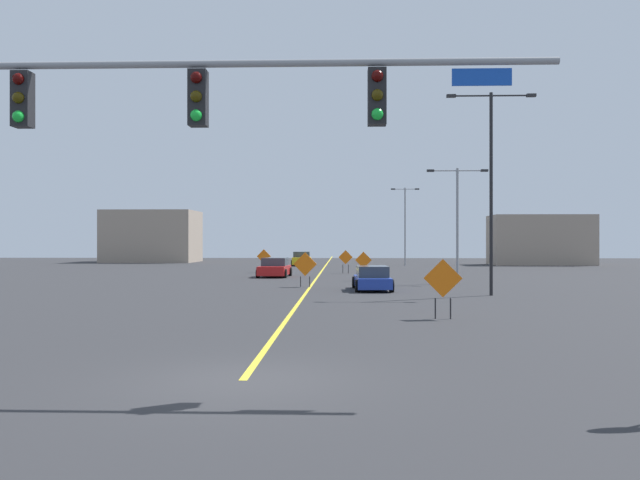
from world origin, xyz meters
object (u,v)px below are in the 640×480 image
(traffic_signal_assembly, at_px, (105,118))
(street_lamp_near_right, at_px, (491,176))
(construction_sign_left_lane, at_px, (363,262))
(street_lamp_near_left, at_px, (405,220))
(street_lamp_far_right, at_px, (457,214))
(construction_sign_median_far, at_px, (443,281))
(car_blue_far, at_px, (372,279))
(construction_sign_median_near, at_px, (346,259))
(car_yellow_distant, at_px, (302,259))
(car_red_passing, at_px, (275,268))
(construction_sign_left_shoulder, at_px, (264,258))
(construction_sign_right_lane, at_px, (305,265))

(traffic_signal_assembly, bearing_deg, street_lamp_near_right, 60.03)
(traffic_signal_assembly, xyz_separation_m, construction_sign_left_lane, (5.80, 31.99, -3.70))
(street_lamp_near_left, relative_size, street_lamp_far_right, 1.16)
(street_lamp_near_left, bearing_deg, street_lamp_near_right, -89.20)
(construction_sign_median_far, xyz_separation_m, car_blue_far, (-1.81, 13.12, -0.66))
(construction_sign_median_near, height_order, car_yellow_distant, construction_sign_median_near)
(street_lamp_near_left, distance_m, construction_sign_left_lane, 27.90)
(street_lamp_far_right, height_order, car_red_passing, street_lamp_far_right)
(construction_sign_left_shoulder, distance_m, construction_sign_median_near, 6.88)
(construction_sign_left_lane, bearing_deg, construction_sign_right_lane, -119.10)
(construction_sign_right_lane, relative_size, car_yellow_distant, 0.50)
(street_lamp_near_left, xyz_separation_m, car_yellow_distant, (-10.93, -0.62, -4.13))
(car_red_passing, relative_size, car_blue_far, 0.95)
(street_lamp_near_right, height_order, construction_sign_right_lane, street_lamp_near_right)
(car_yellow_distant, bearing_deg, traffic_signal_assembly, -90.08)
(car_red_passing, height_order, car_blue_far, car_red_passing)
(traffic_signal_assembly, distance_m, car_blue_far, 24.48)
(construction_sign_left_lane, height_order, car_yellow_distant, construction_sign_left_lane)
(car_yellow_distant, xyz_separation_m, car_blue_far, (5.93, -35.22, -0.10))
(traffic_signal_assembly, relative_size, street_lamp_near_right, 1.39)
(construction_sign_left_shoulder, bearing_deg, construction_sign_left_lane, -54.85)
(construction_sign_left_lane, distance_m, car_red_passing, 7.74)
(street_lamp_near_right, xyz_separation_m, construction_sign_left_shoulder, (-13.67, 23.18, -4.48))
(street_lamp_near_right, height_order, construction_sign_median_near, street_lamp_near_right)
(traffic_signal_assembly, bearing_deg, car_yellow_distant, 89.92)
(street_lamp_far_right, distance_m, construction_sign_right_lane, 10.35)
(car_red_passing, bearing_deg, street_lamp_near_left, 63.12)
(construction_sign_left_shoulder, height_order, car_yellow_distant, construction_sign_left_shoulder)
(street_lamp_near_left, height_order, construction_sign_median_near, street_lamp_near_left)
(construction_sign_right_lane, bearing_deg, street_lamp_far_right, 21.44)
(car_red_passing, bearing_deg, construction_sign_median_far, -72.35)
(street_lamp_near_left, relative_size, construction_sign_median_far, 4.11)
(construction_sign_right_lane, bearing_deg, car_red_passing, 104.80)
(street_lamp_near_left, relative_size, construction_sign_right_lane, 4.18)
(traffic_signal_assembly, relative_size, construction_sign_median_far, 6.71)
(construction_sign_right_lane, xyz_separation_m, car_blue_far, (3.70, -2.38, -0.61))
(construction_sign_left_lane, bearing_deg, car_blue_far, -88.65)
(car_red_passing, bearing_deg, street_lamp_far_right, -30.52)
(construction_sign_right_lane, bearing_deg, construction_sign_median_far, -70.43)
(construction_sign_median_far, height_order, car_yellow_distant, construction_sign_median_far)
(street_lamp_far_right, bearing_deg, construction_sign_median_far, -100.94)
(street_lamp_near_left, distance_m, car_yellow_distant, 11.70)
(construction_sign_left_shoulder, bearing_deg, traffic_signal_assembly, -87.20)
(construction_sign_median_near, xyz_separation_m, car_blue_far, (1.35, -18.66, -0.58))
(construction_sign_median_far, height_order, car_blue_far, construction_sign_median_far)
(construction_sign_median_near, xyz_separation_m, car_yellow_distant, (-4.58, 16.55, -0.48))
(construction_sign_median_far, distance_m, car_yellow_distant, 48.95)
(construction_sign_left_lane, bearing_deg, street_lamp_near_right, -64.27)
(construction_sign_left_shoulder, relative_size, car_yellow_distant, 0.49)
(traffic_signal_assembly, relative_size, construction_sign_median_near, 7.18)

